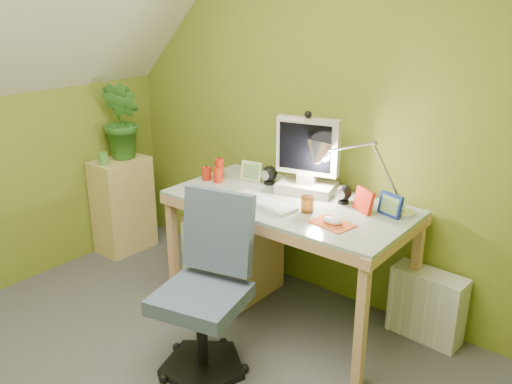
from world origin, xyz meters
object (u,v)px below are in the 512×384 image
Objects in this scene: potted_plant at (123,121)px; radiator at (427,305)px; side_ledge at (123,205)px; desk_lamp at (377,159)px; monitor at (308,148)px; desk at (288,259)px; task_chair at (200,297)px.

radiator is at bearing 7.54° from potted_plant.
potted_plant is (0.02, 0.05, 0.66)m from side_ledge.
desk_lamp is 1.41× the size of radiator.
monitor reaches higher than radiator.
desk is 0.85m from radiator.
desk is 1.62× the size of task_chair.
task_chair is (-0.03, -0.72, 0.06)m from desk.
monitor is 0.94× the size of desk_lamp.
monitor is 0.62× the size of task_chair.
side_ledge is (-1.55, -0.03, -0.02)m from desk.
radiator is at bearing -4.13° from monitor.
task_chair is 2.12× the size of radiator.
potted_plant is 1.77m from task_chair.
side_ledge is at bearing 142.09° from task_chair.
task_chair is at bearing -106.51° from monitor.
monitor is at bearing 6.14° from potted_plant.
desk is 2.60× the size of monitor.
side_ledge is 2.36m from radiator.
side_ledge is (-1.55, -0.21, -0.68)m from monitor.
task_chair is (1.50, -0.74, -0.59)m from potted_plant.
desk reaches higher than radiator.
task_chair is (-0.03, -0.90, -0.60)m from monitor.
desk_lamp is at bearing -152.97° from radiator.
monitor is (-0.00, 0.18, 0.66)m from desk.
potted_plant reaches higher than task_chair.
desk is 3.44× the size of radiator.
monitor is 0.94× the size of potted_plant.
desk is at bearing -104.45° from monitor.
potted_plant is at bearing -167.17° from desk_lamp.
radiator is at bearing 21.94° from desk.
potted_plant is at bearing 140.23° from task_chair.
potted_plant is 2.46m from radiator.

